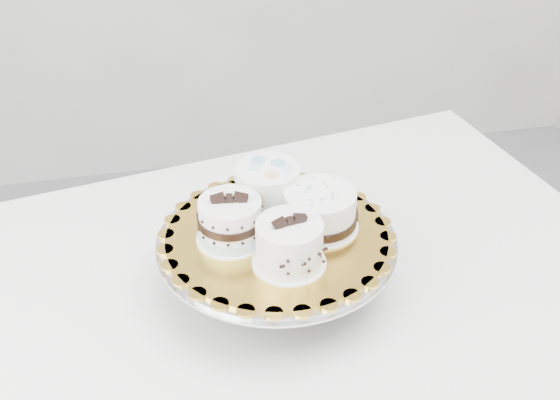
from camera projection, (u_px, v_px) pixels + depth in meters
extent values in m
cube|color=white|center=(255.00, 310.00, 1.11)|extent=(1.43, 1.08, 0.04)
cube|color=white|center=(424.00, 260.00, 1.80)|extent=(0.06, 0.06, 0.71)
cylinder|color=gray|center=(277.00, 283.00, 1.12)|extent=(0.17, 0.17, 0.01)
cylinder|color=gray|center=(277.00, 265.00, 1.10)|extent=(0.11, 0.11, 0.09)
cylinder|color=silver|center=(277.00, 240.00, 1.07)|extent=(0.36, 0.36, 0.01)
cylinder|color=silver|center=(277.00, 241.00, 1.07)|extent=(0.37, 0.37, 0.00)
cylinder|color=gold|center=(277.00, 236.00, 1.06)|extent=(0.38, 0.38, 0.00)
cylinder|color=white|center=(289.00, 262.00, 1.01)|extent=(0.11, 0.11, 0.00)
cylinder|color=white|center=(289.00, 243.00, 0.99)|extent=(0.11, 0.11, 0.07)
cylinder|color=white|center=(231.00, 238.00, 1.05)|extent=(0.11, 0.11, 0.00)
cylinder|color=white|center=(230.00, 220.00, 1.03)|extent=(0.10, 0.10, 0.07)
cylinder|color=silver|center=(231.00, 232.00, 1.05)|extent=(0.10, 0.10, 0.02)
cylinder|color=black|center=(230.00, 218.00, 1.03)|extent=(0.10, 0.10, 0.01)
cylinder|color=white|center=(268.00, 206.00, 1.12)|extent=(0.11, 0.11, 0.00)
cylinder|color=white|center=(268.00, 187.00, 1.10)|extent=(0.11, 0.11, 0.07)
cylinder|color=white|center=(319.00, 225.00, 1.08)|extent=(0.12, 0.12, 0.00)
cylinder|color=white|center=(320.00, 209.00, 1.06)|extent=(0.13, 0.13, 0.06)
cylinder|color=black|center=(319.00, 217.00, 1.07)|extent=(0.11, 0.11, 0.01)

